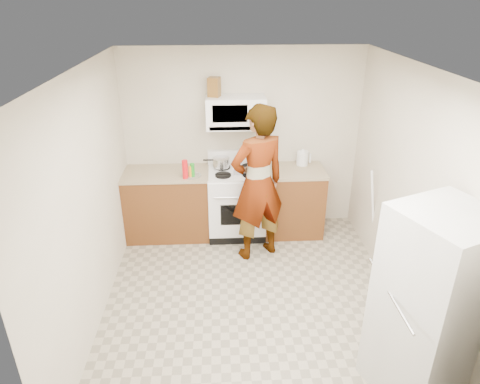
{
  "coord_description": "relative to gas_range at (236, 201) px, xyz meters",
  "views": [
    {
      "loc": [
        -0.34,
        -3.78,
        3.12
      ],
      "look_at": [
        -0.1,
        0.55,
        1.07
      ],
      "focal_mm": 32.0,
      "sensor_mm": 36.0,
      "label": 1
    }
  ],
  "objects": [
    {
      "name": "floor",
      "position": [
        0.1,
        -1.48,
        -0.49
      ],
      "size": [
        3.6,
        3.6,
        0.0
      ],
      "primitive_type": "plane",
      "color": "gray",
      "rests_on": "ground"
    },
    {
      "name": "back_wall",
      "position": [
        0.1,
        0.31,
        0.76
      ],
      "size": [
        3.2,
        0.02,
        2.5
      ],
      "primitive_type": "cube",
      "color": "beige",
      "rests_on": "floor"
    },
    {
      "name": "right_wall",
      "position": [
        1.69,
        -1.48,
        0.76
      ],
      "size": [
        0.02,
        3.6,
        2.5
      ],
      "primitive_type": "cube",
      "color": "beige",
      "rests_on": "floor"
    },
    {
      "name": "cabinet_left",
      "position": [
        -0.94,
        0.01,
        -0.04
      ],
      "size": [
        1.12,
        0.62,
        0.9
      ],
      "primitive_type": "cube",
      "color": "brown",
      "rests_on": "floor"
    },
    {
      "name": "counter_left",
      "position": [
        -0.94,
        0.01,
        0.43
      ],
      "size": [
        1.14,
        0.64,
        0.03
      ],
      "primitive_type": "cube",
      "color": "tan",
      "rests_on": "cabinet_left"
    },
    {
      "name": "cabinet_right",
      "position": [
        0.78,
        0.01,
        -0.04
      ],
      "size": [
        0.8,
        0.62,
        0.9
      ],
      "primitive_type": "cube",
      "color": "brown",
      "rests_on": "floor"
    },
    {
      "name": "counter_right",
      "position": [
        0.78,
        0.01,
        0.43
      ],
      "size": [
        0.82,
        0.64,
        0.03
      ],
      "primitive_type": "cube",
      "color": "tan",
      "rests_on": "cabinet_right"
    },
    {
      "name": "gas_range",
      "position": [
        0.0,
        0.0,
        0.0
      ],
      "size": [
        0.76,
        0.65,
        1.13
      ],
      "color": "white",
      "rests_on": "floor"
    },
    {
      "name": "microwave",
      "position": [
        0.0,
        0.13,
        1.21
      ],
      "size": [
        0.76,
        0.38,
        0.4
      ],
      "primitive_type": "cube",
      "color": "white",
      "rests_on": "back_wall"
    },
    {
      "name": "person",
      "position": [
        0.23,
        -0.56,
        0.51
      ],
      "size": [
        0.86,
        0.73,
        1.98
      ],
      "primitive_type": "imported",
      "rotation": [
        0.0,
        0.0,
        3.58
      ],
      "color": "tan",
      "rests_on": "floor"
    },
    {
      "name": "fridge",
      "position": [
        1.42,
        -2.7,
        0.36
      ],
      "size": [
        0.91,
        0.91,
        1.7
      ],
      "primitive_type": "cube",
      "rotation": [
        0.0,
        0.0,
        0.39
      ],
      "color": "white",
      "rests_on": "floor"
    },
    {
      "name": "kettle",
      "position": [
        0.92,
        0.18,
        0.55
      ],
      "size": [
        0.19,
        0.19,
        0.19
      ],
      "primitive_type": "cylinder",
      "rotation": [
        0.0,
        0.0,
        -0.25
      ],
      "color": "silver",
      "rests_on": "counter_right"
    },
    {
      "name": "jug",
      "position": [
        -0.27,
        0.15,
        1.53
      ],
      "size": [
        0.18,
        0.18,
        0.24
      ],
      "primitive_type": "cube",
      "rotation": [
        0.0,
        0.0,
        -0.3
      ],
      "color": "brown",
      "rests_on": "microwave"
    },
    {
      "name": "saucepan",
      "position": [
        -0.2,
        0.12,
        0.53
      ],
      "size": [
        0.25,
        0.25,
        0.12
      ],
      "primitive_type": "cylinder",
      "rotation": [
        0.0,
        0.0,
        -0.15
      ],
      "color": "silver",
      "rests_on": "gas_range"
    },
    {
      "name": "tray",
      "position": [
        0.09,
        -0.06,
        0.47
      ],
      "size": [
        0.26,
        0.18,
        0.05
      ],
      "primitive_type": "cube",
      "rotation": [
        0.0,
        0.0,
        -0.09
      ],
      "color": "silver",
      "rests_on": "gas_range"
    },
    {
      "name": "bottle_spray",
      "position": [
        -0.66,
        -0.21,
        0.57
      ],
      "size": [
        0.08,
        0.08,
        0.25
      ],
      "primitive_type": "cylinder",
      "rotation": [
        0.0,
        0.0,
        -0.14
      ],
      "color": "red",
      "rests_on": "counter_left"
    },
    {
      "name": "bottle_hot_sauce",
      "position": [
        -0.6,
        -0.16,
        0.52
      ],
      "size": [
        0.06,
        0.06,
        0.15
      ],
      "primitive_type": "cylinder",
      "rotation": [
        0.0,
        0.0,
        0.38
      ],
      "color": "orange",
      "rests_on": "counter_left"
    },
    {
      "name": "bottle_green_cap",
      "position": [
        -0.57,
        -0.16,
        0.54
      ],
      "size": [
        0.06,
        0.06,
        0.18
      ],
      "primitive_type": "cylinder",
      "rotation": [
        0.0,
        0.0,
        0.01
      ],
      "color": "#1A8F1B",
      "rests_on": "counter_left"
    },
    {
      "name": "pot_lid",
      "position": [
        -0.59,
        -0.13,
        0.46
      ],
      "size": [
        0.3,
        0.3,
        0.01
      ],
      "primitive_type": "cylinder",
      "rotation": [
        0.0,
        0.0,
        -0.22
      ],
      "color": "silver",
      "rests_on": "counter_left"
    },
    {
      "name": "broom",
      "position": [
        1.69,
        -0.63,
        0.11
      ],
      "size": [
        0.25,
        0.13,
        1.18
      ],
      "primitive_type": "cylinder",
      "rotation": [
        0.14,
        -0.14,
        -0.4
      ],
      "color": "white",
      "rests_on": "floor"
    }
  ]
}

